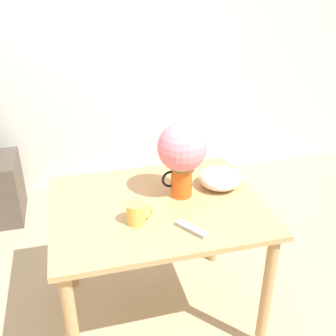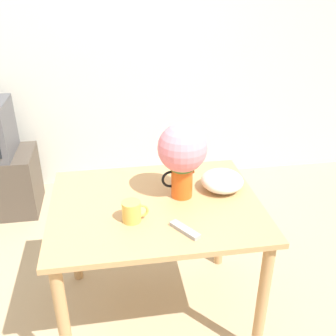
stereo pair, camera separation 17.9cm
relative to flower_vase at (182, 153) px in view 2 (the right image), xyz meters
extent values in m
cube|color=silver|center=(-0.35, 1.74, 0.25)|extent=(8.00, 0.05, 2.60)
cube|color=tan|center=(-0.15, -0.05, -0.27)|extent=(1.12, 0.88, 0.03)
cylinder|color=tan|center=(-0.65, -0.43, -0.67)|extent=(0.06, 0.06, 0.76)
cylinder|color=tan|center=(0.35, -0.43, -0.67)|extent=(0.06, 0.06, 0.76)
cylinder|color=tan|center=(-0.65, 0.33, -0.67)|extent=(0.06, 0.06, 0.76)
cylinder|color=tan|center=(0.35, 0.33, -0.67)|extent=(0.06, 0.06, 0.76)
cylinder|color=#E05619|center=(0.00, 0.00, -0.16)|extent=(0.12, 0.12, 0.20)
cone|color=#E05619|center=(0.05, 0.00, -0.09)|extent=(0.04, 0.04, 0.05)
torus|color=black|center=(-0.06, 0.00, -0.15)|extent=(0.10, 0.01, 0.10)
sphere|color=#3D7033|center=(0.00, 0.00, -0.01)|extent=(0.20, 0.20, 0.20)
sphere|color=pink|center=(0.00, 0.00, 0.03)|extent=(0.26, 0.26, 0.26)
cylinder|color=gold|center=(-0.29, -0.20, -0.20)|extent=(0.09, 0.09, 0.11)
torus|color=gold|center=(-0.24, -0.20, -0.20)|extent=(0.07, 0.01, 0.07)
ellipsoid|color=silver|center=(0.24, 0.03, -0.20)|extent=(0.24, 0.24, 0.11)
cube|color=#999999|center=(-0.05, -0.33, -0.25)|extent=(0.13, 0.17, 0.02)
camera|label=1|loc=(-0.54, -1.79, 0.87)|focal=42.00mm
camera|label=2|loc=(-0.37, -1.82, 0.87)|focal=42.00mm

